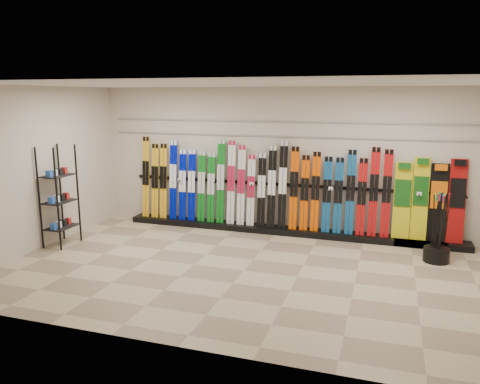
% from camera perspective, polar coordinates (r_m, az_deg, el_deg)
% --- Properties ---
extents(floor, '(8.00, 8.00, 0.00)m').
position_cam_1_polar(floor, '(7.79, 0.48, -9.56)').
color(floor, gray).
rests_on(floor, ground).
extents(back_wall, '(8.00, 0.00, 8.00)m').
position_cam_1_polar(back_wall, '(9.77, 4.89, 3.86)').
color(back_wall, beige).
rests_on(back_wall, floor).
extents(left_wall, '(0.00, 5.00, 5.00)m').
position_cam_1_polar(left_wall, '(9.37, -23.56, 2.59)').
color(left_wall, beige).
rests_on(left_wall, floor).
extents(ceiling, '(8.00, 8.00, 0.00)m').
position_cam_1_polar(ceiling, '(7.27, 0.52, 13.07)').
color(ceiling, silver).
rests_on(ceiling, back_wall).
extents(ski_rack_base, '(8.00, 0.40, 0.12)m').
position_cam_1_polar(ski_rack_base, '(9.81, 5.74, -4.73)').
color(ski_rack_base, black).
rests_on(ski_rack_base, floor).
extents(skis, '(5.38, 0.18, 1.80)m').
position_cam_1_polar(skis, '(9.79, 1.93, 0.59)').
color(skis, gold).
rests_on(skis, ski_rack_base).
extents(snowboards, '(1.27, 0.24, 1.56)m').
position_cam_1_polar(snowboards, '(9.52, 22.05, -1.00)').
color(snowboards, gold).
rests_on(snowboards, ski_rack_base).
extents(accessory_rack, '(0.40, 0.60, 1.92)m').
position_cam_1_polar(accessory_rack, '(9.49, -21.19, -0.46)').
color(accessory_rack, black).
rests_on(accessory_rack, floor).
extents(pole_bin, '(0.44, 0.44, 0.25)m').
position_cam_1_polar(pole_bin, '(8.83, 22.81, -7.06)').
color(pole_bin, black).
rests_on(pole_bin, floor).
extents(ski_poles, '(0.29, 0.44, 1.18)m').
position_cam_1_polar(ski_poles, '(8.72, 23.05, -3.98)').
color(ski_poles, black).
rests_on(ski_poles, pole_bin).
extents(slatwall_rail_0, '(7.60, 0.02, 0.03)m').
position_cam_1_polar(slatwall_rail_0, '(9.69, 4.91, 6.77)').
color(slatwall_rail_0, gray).
rests_on(slatwall_rail_0, back_wall).
extents(slatwall_rail_1, '(7.60, 0.02, 0.03)m').
position_cam_1_polar(slatwall_rail_1, '(9.67, 4.95, 8.54)').
color(slatwall_rail_1, gray).
rests_on(slatwall_rail_1, back_wall).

